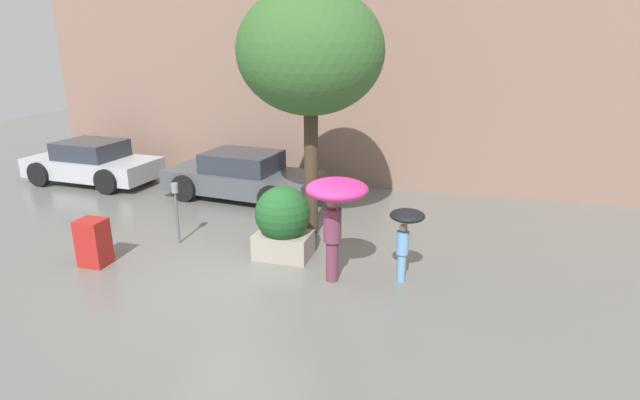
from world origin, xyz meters
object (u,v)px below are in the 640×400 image
(person_adult, at_px, (336,200))
(parked_car_far, at_px, (93,163))
(parking_meter, at_px, (176,201))
(street_tree, at_px, (310,53))
(person_child, at_px, (406,227))
(parked_car_near, at_px, (243,177))
(newspaper_box, at_px, (94,242))
(planter_box, at_px, (283,221))

(person_adult, distance_m, parked_car_far, 9.67)
(person_adult, distance_m, parking_meter, 3.76)
(parked_car_far, bearing_deg, parking_meter, -122.10)
(street_tree, distance_m, parking_meter, 4.06)
(person_adult, xyz_separation_m, parked_car_far, (-8.56, 4.40, -0.94))
(person_adult, xyz_separation_m, street_tree, (-1.10, 2.22, 2.30))
(person_child, bearing_deg, parked_car_near, -167.78)
(parked_car_far, relative_size, parking_meter, 3.05)
(newspaper_box, bearing_deg, parked_car_far, 129.17)
(person_child, xyz_separation_m, parked_car_near, (-4.75, 3.85, -0.44))
(planter_box, height_order, person_child, planter_box)
(parked_car_far, bearing_deg, parked_car_near, -89.07)
(newspaper_box, bearing_deg, person_adult, 6.28)
(person_child, bearing_deg, street_tree, -168.68)
(person_child, bearing_deg, parking_meter, -135.15)
(planter_box, bearing_deg, parked_car_near, 124.86)
(person_child, bearing_deg, parked_car_far, -151.48)
(street_tree, relative_size, parking_meter, 3.92)
(parked_car_far, distance_m, parking_meter, 6.09)
(street_tree, bearing_deg, planter_box, -96.03)
(newspaper_box, bearing_deg, person_child, 8.42)
(street_tree, bearing_deg, person_adult, -63.62)
(planter_box, bearing_deg, person_child, -10.90)
(person_child, xyz_separation_m, parked_car_far, (-9.70, 4.06, -0.44))
(parked_car_near, height_order, parking_meter, parking_meter)
(person_child, relative_size, parking_meter, 1.03)
(planter_box, xyz_separation_m, parked_car_near, (-2.36, 3.39, -0.15))
(planter_box, distance_m, parked_car_far, 8.15)
(parked_car_near, bearing_deg, street_tree, -121.74)
(parked_car_far, distance_m, street_tree, 8.42)
(person_child, xyz_separation_m, newspaper_box, (-5.71, -0.85, -0.58))
(parking_meter, bearing_deg, parked_car_near, 90.04)
(person_adult, distance_m, newspaper_box, 4.72)
(person_child, relative_size, newspaper_box, 1.50)
(planter_box, height_order, parking_meter, planter_box)
(planter_box, bearing_deg, parked_car_far, 153.81)
(parking_meter, bearing_deg, person_child, -6.37)
(parked_car_near, distance_m, parking_meter, 3.34)
(planter_box, relative_size, person_adult, 0.76)
(street_tree, height_order, parking_meter, street_tree)
(person_child, bearing_deg, person_adult, -112.09)
(planter_box, relative_size, street_tree, 0.28)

